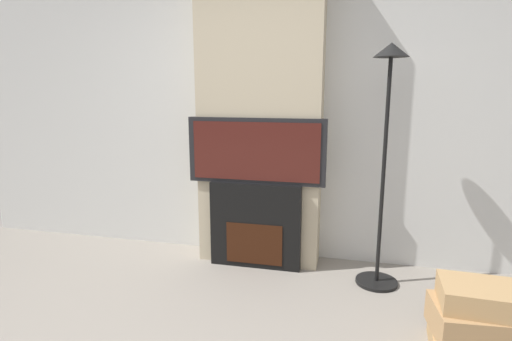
# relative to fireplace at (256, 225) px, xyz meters

# --- Properties ---
(wall_back) EXTENTS (6.00, 0.06, 2.70)m
(wall_back) POSITION_rel_fireplace_xyz_m (0.00, 0.33, 0.98)
(wall_back) COLOR silver
(wall_back) RESTS_ON ground_plane
(chimney_breast) EXTENTS (1.05, 0.30, 2.70)m
(chimney_breast) POSITION_rel_fireplace_xyz_m (0.00, 0.15, 0.98)
(chimney_breast) COLOR #BCAD8E
(chimney_breast) RESTS_ON ground_plane
(fireplace) EXTENTS (0.79, 0.15, 0.74)m
(fireplace) POSITION_rel_fireplace_xyz_m (0.00, 0.00, 0.00)
(fireplace) COLOR black
(fireplace) RESTS_ON ground_plane
(television) EXTENTS (1.16, 0.07, 0.55)m
(television) POSITION_rel_fireplace_xyz_m (0.00, -0.00, 0.65)
(television) COLOR black
(television) RESTS_ON fireplace
(floor_lamp) EXTENTS (0.33, 0.33, 1.84)m
(floor_lamp) POSITION_rel_fireplace_xyz_m (1.01, -0.11, 0.85)
(floor_lamp) COLOR black
(floor_lamp) RESTS_ON ground_plane
(box_stack) EXTENTS (0.51, 0.45, 0.44)m
(box_stack) POSITION_rel_fireplace_xyz_m (1.51, -0.91, -0.15)
(box_stack) COLOR tan
(box_stack) RESTS_ON ground_plane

